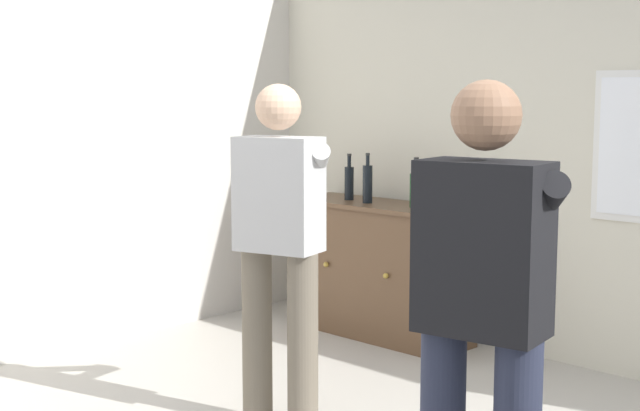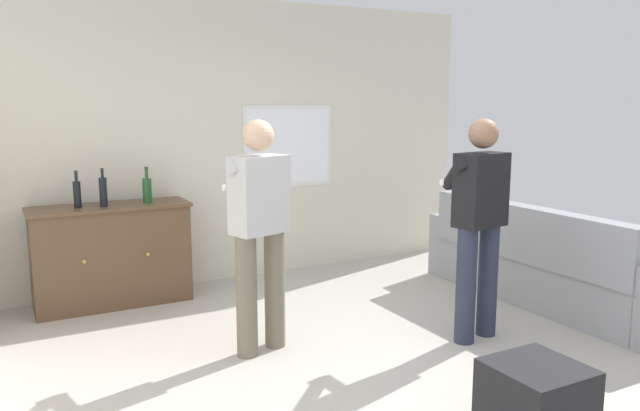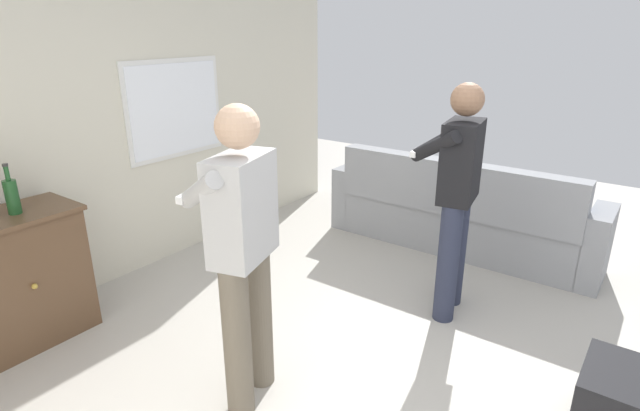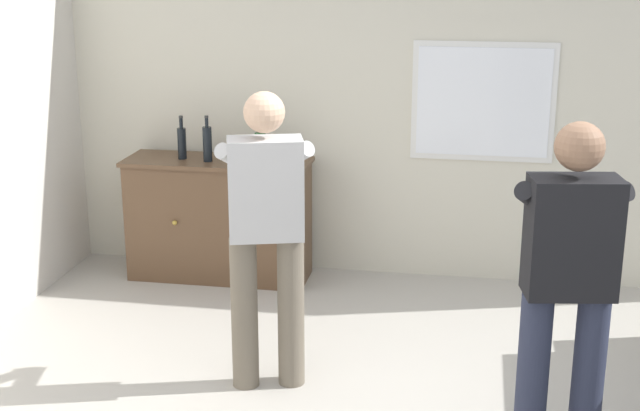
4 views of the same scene
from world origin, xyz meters
TOP-DOWN VIEW (x-y plane):
  - ground at (0.00, 0.00)m, footprint 10.40×10.40m
  - wall_back_with_window at (0.01, 2.66)m, footprint 5.20×0.15m
  - couch at (1.93, 0.50)m, footprint 0.57×2.53m
  - bottle_liquor_amber at (-1.09, 2.28)m, footprint 0.08×0.08m
  - ottoman at (0.18, -1.10)m, footprint 0.48×0.48m
  - person_standing_left at (-0.67, 0.70)m, footprint 0.54×0.52m
  - person_standing_right at (0.87, 0.14)m, footprint 0.55×0.50m

SIDE VIEW (x-z plane):
  - ground at x=0.00m, z-range 0.00..0.00m
  - ottoman at x=0.18m, z-range 0.00..0.40m
  - couch at x=1.93m, z-range -0.10..0.80m
  - person_standing_left at x=-0.67m, z-range 0.10..1.78m
  - person_standing_right at x=0.87m, z-range 0.10..1.78m
  - bottle_liquor_amber at x=-1.09m, z-range 0.86..1.18m
  - wall_back_with_window at x=0.01m, z-range 0.00..2.80m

